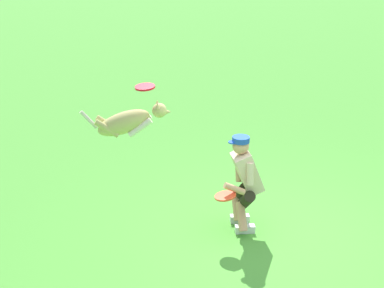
% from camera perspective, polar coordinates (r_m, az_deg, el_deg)
% --- Properties ---
extents(ground_plane, '(60.00, 60.00, 0.00)m').
position_cam_1_polar(ground_plane, '(7.05, 8.78, -10.29)').
color(ground_plane, '#4F9F38').
extents(person, '(0.56, 0.65, 1.29)m').
position_cam_1_polar(person, '(7.02, 5.54, -3.78)').
color(person, silver).
rests_on(person, ground_plane).
extents(dog, '(1.05, 0.25, 0.47)m').
position_cam_1_polar(dog, '(6.29, -6.74, 2.35)').
color(dog, tan).
extents(frisbee_flying, '(0.32, 0.32, 0.05)m').
position_cam_1_polar(frisbee_flying, '(6.16, -4.99, 6.03)').
color(frisbee_flying, red).
extents(frisbee_held, '(0.30, 0.30, 0.07)m').
position_cam_1_polar(frisbee_held, '(6.79, 3.54, -5.49)').
color(frisbee_held, '#F54825').
rests_on(frisbee_held, person).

